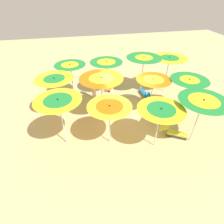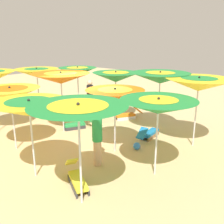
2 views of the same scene
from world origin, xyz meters
TOP-DOWN VIEW (x-y plane):
  - ground at (0.00, 0.00)m, footprint 36.60×36.60m
  - beach_umbrella_0 at (2.76, 2.58)m, footprint 2.13×2.13m
  - beach_umbrella_1 at (0.56, 3.28)m, footprint 2.04×2.04m
  - beach_umbrella_2 at (-2.04, 3.37)m, footprint 2.24×2.24m
  - beach_umbrella_3 at (2.71, 0.72)m, footprint 2.01×2.01m
  - beach_umbrella_4 at (0.07, 1.47)m, footprint 1.91×1.91m
  - beach_umbrella_5 at (-2.36, 1.77)m, footprint 2.26×2.26m
  - beach_umbrella_6 at (2.06, -1.33)m, footprint 1.94×1.94m
  - beach_umbrella_7 at (-0.11, -1.33)m, footprint 2.27×2.27m
  - beach_umbrella_8 at (-2.67, -0.62)m, footprint 2.10×2.10m
  - beach_umbrella_10 at (-0.69, -3.70)m, footprint 2.02×2.02m
  - beach_umbrella_11 at (-2.49, -2.88)m, footprint 1.90×1.90m
  - lounger_0 at (2.32, 1.96)m, footprint 0.96×1.35m
  - lounger_1 at (-1.64, 1.79)m, footprint 1.41×0.41m
  - lounger_2 at (-3.12, -0.27)m, footprint 1.33×1.00m
  - lounger_3 at (-0.69, -1.17)m, footprint 1.20×0.86m
  - beachgoer_0 at (-1.99, -1.58)m, footprint 0.30×0.30m
  - beachgoer_1 at (1.16, 1.66)m, footprint 0.30×0.30m
  - beach_ball at (-0.50, 1.99)m, footprint 0.25×0.25m

SIDE VIEW (x-z plane):
  - ground at x=0.00m, z-range -0.04..0.00m
  - beach_ball at x=-0.50m, z-range 0.00..0.25m
  - lounger_1 at x=-1.64m, z-range -0.08..0.48m
  - lounger_0 at x=2.32m, z-range -0.09..0.48m
  - lounger_2 at x=-3.12m, z-range -0.08..0.48m
  - lounger_3 at x=-0.69m, z-range -0.10..0.50m
  - beachgoer_1 at x=1.16m, z-range 0.04..1.74m
  - beachgoer_0 at x=-1.99m, z-range 0.06..1.93m
  - beach_umbrella_6 at x=2.06m, z-range 0.85..3.05m
  - beach_umbrella_3 at x=2.71m, z-range 0.85..3.07m
  - beach_umbrella_4 at x=0.07m, z-range 0.86..3.06m
  - beach_umbrella_1 at x=0.56m, z-range 0.87..3.11m
  - beach_umbrella_8 at x=-2.67m, z-range 0.87..3.16m
  - beach_umbrella_11 at x=-2.49m, z-range 0.93..3.28m
  - beach_umbrella_10 at x=-0.69m, z-range 0.95..3.35m
  - beach_umbrella_0 at x=2.76m, z-range 0.98..3.41m
  - beach_umbrella_7 at x=-0.11m, z-range 0.97..3.43m
  - beach_umbrella_2 at x=-2.04m, z-range 0.97..3.46m
  - beach_umbrella_5 at x=-2.36m, z-range 0.99..3.49m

